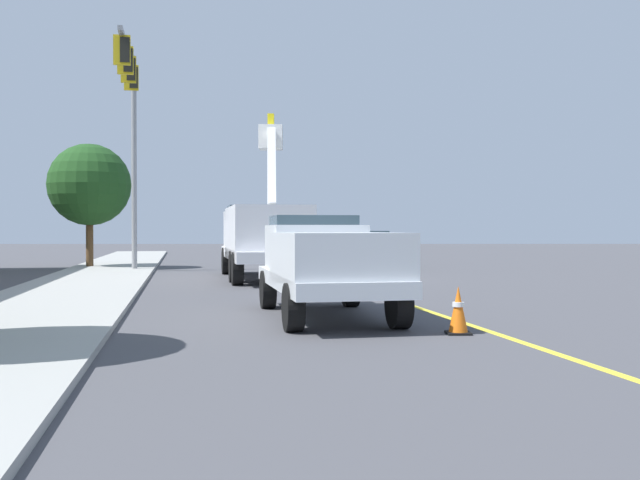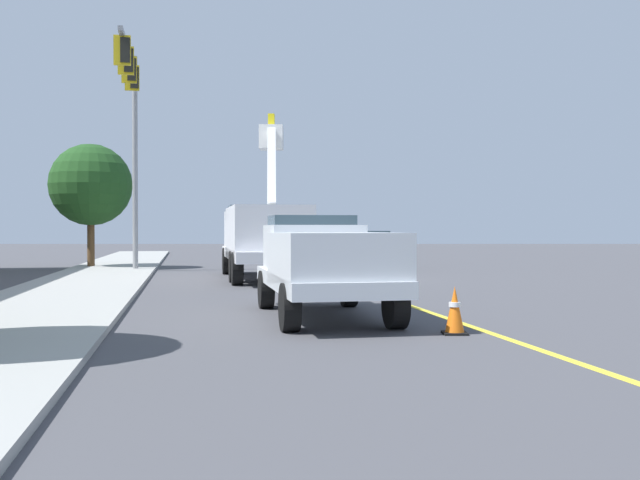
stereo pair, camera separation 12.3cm
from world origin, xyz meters
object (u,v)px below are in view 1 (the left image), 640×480
traffic_signal_mast (131,106)px  passing_minivan (362,247)px  traffic_cone_leading (458,310)px  traffic_cone_mid_front (297,262)px  utility_bucket_truck (263,234)px  service_pickup_truck (326,261)px

traffic_signal_mast → passing_minivan: bearing=-63.6°
traffic_cone_leading → traffic_signal_mast: traffic_signal_mast is taller
traffic_cone_leading → traffic_cone_mid_front: size_ratio=0.98×
utility_bucket_truck → passing_minivan: size_ratio=1.68×
service_pickup_truck → traffic_cone_leading: service_pickup_truck is taller
service_pickup_truck → traffic_signal_mast: (13.51, 7.35, 5.43)m
traffic_cone_leading → traffic_cone_mid_front: (17.91, 3.14, 0.01)m
passing_minivan → traffic_cone_mid_front: (-2.44, 2.86, -0.57)m
service_pickup_truck → traffic_cone_mid_front: service_pickup_truck is taller
service_pickup_truck → passing_minivan: (18.10, -1.90, -0.15)m
utility_bucket_truck → traffic_cone_mid_front: utility_bucket_truck is taller
traffic_cone_mid_front → service_pickup_truck: bearing=-176.5°
passing_minivan → traffic_cone_leading: bearing=-179.2°
traffic_cone_mid_front → utility_bucket_truck: bearing=165.6°
utility_bucket_truck → passing_minivan: utility_bucket_truck is taller
traffic_cone_leading → traffic_cone_mid_front: bearing=9.9°
passing_minivan → traffic_cone_mid_front: bearing=130.5°
passing_minivan → traffic_signal_mast: size_ratio=0.56×
passing_minivan → traffic_cone_leading: 20.36m
traffic_cone_leading → traffic_cone_mid_front: traffic_cone_mid_front is taller
passing_minivan → traffic_signal_mast: (-4.59, 9.25, 5.57)m
utility_bucket_truck → service_pickup_truck: size_ratio=1.45×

